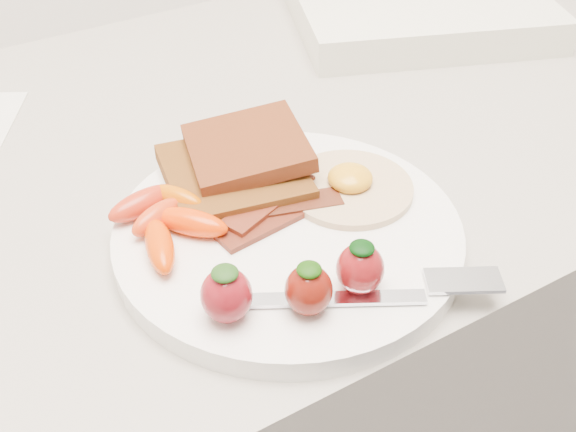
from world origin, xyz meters
TOP-DOWN VIEW (x-y plane):
  - plate at (0.02, 1.54)m, footprint 0.27×0.27m
  - toast_lower at (0.01, 1.61)m, footprint 0.13×0.13m
  - toast_upper at (0.03, 1.62)m, footprint 0.12×0.12m
  - fried_egg at (0.08, 1.55)m, footprint 0.11×0.11m
  - bacon_strips at (0.02, 1.56)m, footprint 0.11×0.06m
  - baby_carrots at (-0.07, 1.58)m, footprint 0.08×0.10m
  - strawberries at (-0.02, 1.46)m, footprint 0.12×0.06m
  - fork at (0.04, 1.44)m, footprint 0.18×0.09m
  - appliance at (0.36, 1.81)m, footprint 0.36×0.32m

SIDE VIEW (x-z plane):
  - plate at x=0.02m, z-range 0.90..0.92m
  - appliance at x=0.36m, z-range 0.90..0.94m
  - fork at x=0.04m, z-range 0.92..0.92m
  - bacon_strips at x=0.02m, z-range 0.92..0.93m
  - fried_egg at x=0.08m, z-range 0.91..0.93m
  - toast_lower at x=0.01m, z-range 0.92..0.93m
  - baby_carrots at x=-0.07m, z-range 0.92..0.94m
  - strawberries at x=-0.02m, z-range 0.92..0.96m
  - toast_upper at x=0.03m, z-range 0.93..0.95m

